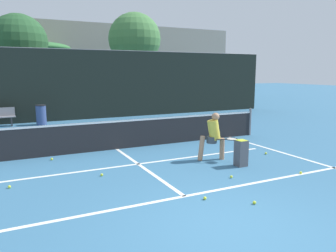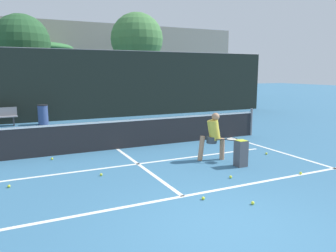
{
  "view_description": "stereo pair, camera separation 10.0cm",
  "coord_description": "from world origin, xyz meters",
  "px_view_note": "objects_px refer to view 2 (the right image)",
  "views": [
    {
      "loc": [
        -3.09,
        -4.01,
        2.52
      ],
      "look_at": [
        1.03,
        4.37,
        0.95
      ],
      "focal_mm": 35.0,
      "sensor_mm": 36.0,
      "label": 1
    },
    {
      "loc": [
        -3.0,
        -4.05,
        2.52
      ],
      "look_at": [
        1.03,
        4.37,
        0.95
      ],
      "focal_mm": 35.0,
      "sensor_mm": 36.0,
      "label": 2
    }
  ],
  "objects_px": {
    "ball_hopper": "(241,153)",
    "parked_car": "(87,102)",
    "player_practicing": "(214,135)",
    "trash_bin": "(43,115)"
  },
  "relations": [
    {
      "from": "player_practicing",
      "to": "ball_hopper",
      "type": "relative_size",
      "value": 1.92
    },
    {
      "from": "ball_hopper",
      "to": "parked_car",
      "type": "xyz_separation_m",
      "value": [
        -1.26,
        13.42,
        0.26
      ]
    },
    {
      "from": "trash_bin",
      "to": "ball_hopper",
      "type": "bearing_deg",
      "value": -66.97
    },
    {
      "from": "trash_bin",
      "to": "parked_car",
      "type": "bearing_deg",
      "value": 52.27
    },
    {
      "from": "ball_hopper",
      "to": "parked_car",
      "type": "height_order",
      "value": "parked_car"
    },
    {
      "from": "trash_bin",
      "to": "parked_car",
      "type": "xyz_separation_m",
      "value": [
        2.87,
        3.71,
        0.15
      ]
    },
    {
      "from": "trash_bin",
      "to": "player_practicing",
      "type": "bearing_deg",
      "value": -66.7
    },
    {
      "from": "player_practicing",
      "to": "parked_car",
      "type": "xyz_separation_m",
      "value": [
        -0.95,
        12.56,
        -0.11
      ]
    },
    {
      "from": "player_practicing",
      "to": "ball_hopper",
      "type": "height_order",
      "value": "player_practicing"
    },
    {
      "from": "ball_hopper",
      "to": "trash_bin",
      "type": "height_order",
      "value": "trash_bin"
    }
  ]
}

